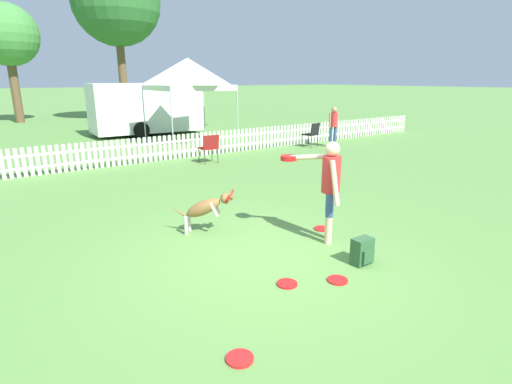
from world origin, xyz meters
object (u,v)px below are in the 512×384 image
at_px(frisbee_far_scatter, 240,358).
at_px(backpack_on_grass, 362,252).
at_px(folding_chair_blue_left, 312,133).
at_px(folding_chair_center, 209,146).
at_px(spectator_standing, 334,123).
at_px(frisbee_near_handler, 287,284).
at_px(tree_right_grove, 7,36).
at_px(equipment_trailer, 146,108).
at_px(tree_left_grove, 116,1).
at_px(frisbee_midfield, 322,229).
at_px(leaping_dog, 206,207).
at_px(frisbee_near_dog, 338,280).
at_px(canopy_tent_main, 188,74).
at_px(handler_person, 328,180).

distance_m(frisbee_far_scatter, backpack_on_grass, 2.53).
relative_size(folding_chair_blue_left, folding_chair_center, 1.04).
relative_size(folding_chair_blue_left, spectator_standing, 0.61).
distance_m(frisbee_near_handler, tree_right_grove, 23.97).
xyz_separation_m(equipment_trailer, tree_left_grove, (1.15, 6.50, 5.39)).
bearing_deg(frisbee_far_scatter, folding_chair_blue_left, 43.88).
bearing_deg(frisbee_midfield, spectator_standing, 43.07).
xyz_separation_m(leaping_dog, frisbee_near_dog, (0.58, -2.37, -0.45)).
xyz_separation_m(canopy_tent_main, tree_left_grove, (0.81, 10.25, 3.98)).
distance_m(frisbee_near_dog, equipment_trailer, 15.07).
relative_size(frisbee_midfield, frisbee_far_scatter, 1.00).
height_order(frisbee_near_handler, frisbee_midfield, same).
relative_size(frisbee_far_scatter, canopy_tent_main, 0.08).
relative_size(leaping_dog, folding_chair_blue_left, 0.98).
bearing_deg(equipment_trailer, spectator_standing, -56.33).
bearing_deg(handler_person, leaping_dog, 90.40).
height_order(spectator_standing, tree_right_grove, tree_right_grove).
xyz_separation_m(frisbee_near_dog, spectator_standing, (7.40, 7.30, 0.86)).
distance_m(leaping_dog, folding_chair_blue_left, 9.08).
distance_m(frisbee_far_scatter, spectator_standing, 12.11).
bearing_deg(frisbee_far_scatter, canopy_tent_main, 65.55).
xyz_separation_m(frisbee_near_dog, equipment_trailer, (3.06, 14.71, 1.19)).
height_order(frisbee_near_dog, canopy_tent_main, canopy_tent_main).
bearing_deg(frisbee_far_scatter, tree_right_grove, 88.37).
xyz_separation_m(frisbee_near_handler, equipment_trailer, (3.64, 14.41, 1.19)).
relative_size(canopy_tent_main, tree_left_grove, 0.35).
bearing_deg(spectator_standing, frisbee_near_dog, 54.88).
relative_size(frisbee_near_dog, canopy_tent_main, 0.08).
xyz_separation_m(folding_chair_center, canopy_tent_main, (1.16, 3.59, 2.10)).
xyz_separation_m(spectator_standing, equipment_trailer, (-4.34, 7.41, 0.32)).
relative_size(handler_person, frisbee_far_scatter, 6.10).
xyz_separation_m(handler_person, leaping_dog, (-1.38, 1.33, -0.53)).
distance_m(folding_chair_blue_left, canopy_tent_main, 5.09).
distance_m(frisbee_near_dog, tree_right_grove, 24.29).
xyz_separation_m(handler_person, equipment_trailer, (2.26, 13.67, 0.21)).
distance_m(equipment_trailer, tree_left_grove, 8.52).
xyz_separation_m(frisbee_near_handler, tree_left_grove, (4.79, 20.91, 6.58)).
bearing_deg(frisbee_midfield, handler_person, -129.26).
distance_m(handler_person, tree_left_grove, 21.21).
distance_m(frisbee_near_dog, backpack_on_grass, 0.67).
height_order(folding_chair_center, equipment_trailer, equipment_trailer).
bearing_deg(handler_person, folding_chair_center, 31.38).
xyz_separation_m(handler_person, folding_chair_center, (1.44, 6.33, -0.47)).
bearing_deg(equipment_trailer, leaping_dog, -103.14).
bearing_deg(frisbee_far_scatter, leaping_dog, 66.91).
xyz_separation_m(frisbee_near_handler, folding_chair_center, (2.82, 7.06, 0.50)).
distance_m(handler_person, folding_chair_center, 6.50).
distance_m(handler_person, folding_chair_blue_left, 8.96).
distance_m(canopy_tent_main, tree_right_grove, 13.78).
distance_m(frisbee_midfield, tree_right_grove, 22.98).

